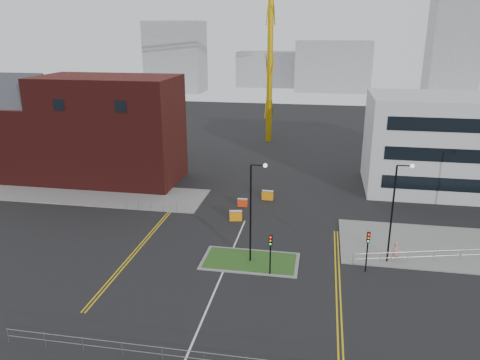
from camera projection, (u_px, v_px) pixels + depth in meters
The scene contains 27 objects.
ground at pixel (207, 310), 34.61m from camera, with size 200.00×200.00×0.00m, color black.
pavement_left at pixel (94, 194), 58.53m from camera, with size 28.00×8.00×0.12m, color slate.
pavement_right at pixel (470, 249), 44.01m from camera, with size 24.00×10.00×0.12m, color slate.
island_kerb at pixel (250, 261), 41.75m from camera, with size 8.60×4.60×0.08m, color slate.
grass_island at pixel (250, 261), 41.74m from camera, with size 8.00×4.00×0.12m, color #214A18.
brick_building at pixel (90, 130), 62.54m from camera, with size 24.20×10.07×14.24m.
office_block at pixel (470, 145), 58.32m from camera, with size 25.00×12.20×12.00m.
streetlamp_island at pixel (253, 205), 40.04m from camera, with size 1.46×0.36×9.18m.
streetlamp_right_near at pixel (395, 206), 39.91m from camera, with size 1.46×0.36×9.18m.
traffic_light_island at pixel (270, 247), 38.74m from camera, with size 0.28×0.33×3.65m.
traffic_light_right at pixel (368, 244), 39.27m from camera, with size 0.28×0.33×3.65m.
railing_front at pixel (183, 354), 28.75m from camera, with size 24.05×0.05×1.10m.
railing_left at pixel (151, 205), 53.06m from camera, with size 6.05×0.05×1.10m.
railing_right at pixel (461, 253), 41.69m from camera, with size 19.05×5.05×1.10m.
centre_line at pixel (213, 295), 36.48m from camera, with size 0.15×30.00×0.01m, color silver.
yellow_left_a at pixel (142, 242), 45.47m from camera, with size 0.12×24.00×0.01m, color gold.
yellow_left_b at pixel (145, 243), 45.42m from camera, with size 0.12×24.00×0.01m, color gold.
yellow_right_a at pixel (336, 280), 38.63m from camera, with size 0.12×20.00×0.01m, color gold.
yellow_right_b at pixel (340, 281), 38.58m from camera, with size 0.12×20.00×0.01m, color gold.
skyline_a at pixel (176, 57), 150.21m from camera, with size 18.00×12.00×22.00m, color gray.
skyline_b at pixel (333, 66), 152.13m from camera, with size 24.00×12.00×16.00m, color gray.
skyline_c at pixel (453, 49), 139.73m from camera, with size 14.00×12.00×28.00m, color gray.
skyline_d at pixel (280, 69), 165.12m from camera, with size 30.00×12.00×12.00m, color gray.
pedestrian at pixel (396, 252), 41.50m from camera, with size 0.66×0.43×1.81m, color tan.
barrier_left at pixel (243, 202), 54.51m from camera, with size 1.13×0.38×0.95m.
barrier_mid at pixel (268, 195), 56.61m from camera, with size 1.38×0.49×1.15m.
barrier_right at pixel (236, 215), 50.46m from camera, with size 1.41×0.72×1.13m.
Camera 1 is at (7.70, -29.02, 19.87)m, focal length 35.00 mm.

